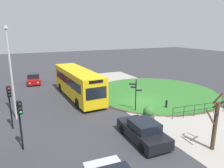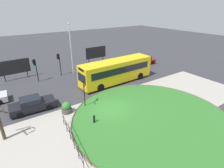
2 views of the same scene
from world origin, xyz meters
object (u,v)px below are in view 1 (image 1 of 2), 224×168
bollard_foreground (166,104)px  car_near_lane (143,131)px  lamppost_tall (11,71)px  planter_near_signpost (148,113)px  car_trailing (33,79)px  signpost_directional (136,93)px  bus_yellow (78,83)px  traffic_light_far (20,115)px  traffic_light_near (9,98)px  street_tree_bare (216,122)px

bollard_foreground → car_near_lane: size_ratio=0.19×
lamppost_tall → planter_near_signpost: (-4.94, -9.95, -3.58)m
car_near_lane → car_trailing: size_ratio=1.10×
lamppost_tall → signpost_directional: bearing=-106.3°
signpost_directional → bus_yellow: bus_yellow is taller
traffic_light_far → lamppost_tall: size_ratio=0.42×
car_near_lane → traffic_light_near: bearing=57.1°
bus_yellow → traffic_light_far: bearing=-36.1°
signpost_directional → planter_near_signpost: bearing=-179.5°
signpost_directional → car_near_lane: 5.36m
bollard_foreground → traffic_light_near: traffic_light_near is taller
bollard_foreground → car_trailing: 19.18m
bus_yellow → traffic_light_far: (-9.05, 6.28, 0.70)m
car_near_lane → street_tree_bare: size_ratio=1.21×
bus_yellow → planter_near_signpost: 9.30m
traffic_light_near → planter_near_signpost: bearing=64.4°
car_trailing → traffic_light_near: traffic_light_near is taller
car_trailing → planter_near_signpost: car_trailing is taller
signpost_directional → car_trailing: 17.14m
traffic_light_far → car_near_lane: bearing=57.9°
bollard_foreground → bus_yellow: bearing=42.3°
car_near_lane → lamppost_tall: bearing=47.6°
car_near_lane → car_trailing: 20.77m
traffic_light_near → car_trailing: bearing=158.9°
planter_near_signpost → traffic_light_near: bearing=73.8°
signpost_directional → car_trailing: size_ratio=0.75×
car_trailing → street_tree_bare: street_tree_bare is taller
street_tree_bare → lamppost_tall: bearing=46.0°
lamppost_tall → planter_near_signpost: 11.67m
bollard_foreground → traffic_light_near: 13.60m
traffic_light_far → bollard_foreground: bearing=82.6°
car_near_lane → traffic_light_far: traffic_light_far is taller
traffic_light_near → lamppost_tall: lamppost_tall is taller
traffic_light_near → planter_near_signpost: (-2.98, -10.26, -1.96)m
signpost_directional → traffic_light_near: traffic_light_near is taller
bollard_foreground → street_tree_bare: 7.40m
car_trailing → planter_near_signpost: size_ratio=3.44×
bus_yellow → bollard_foreground: bearing=41.0°
car_trailing → planter_near_signpost: bearing=26.8°
street_tree_bare → car_near_lane: bearing=48.8°
planter_near_signpost → car_near_lane: bearing=138.2°
bus_yellow → lamppost_tall: size_ratio=1.39×
planter_near_signpost → traffic_light_far: bearing=92.9°
bus_yellow → traffic_light_far: size_ratio=3.28×
lamppost_tall → car_trailing: bearing=-12.1°
bus_yellow → traffic_light_near: bearing=-52.0°
signpost_directional → car_trailing: signpost_directional is taller
bollard_foreground → car_near_lane: 6.80m
traffic_light_far → lamppost_tall: lamppost_tall is taller
traffic_light_near → street_tree_bare: 14.09m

